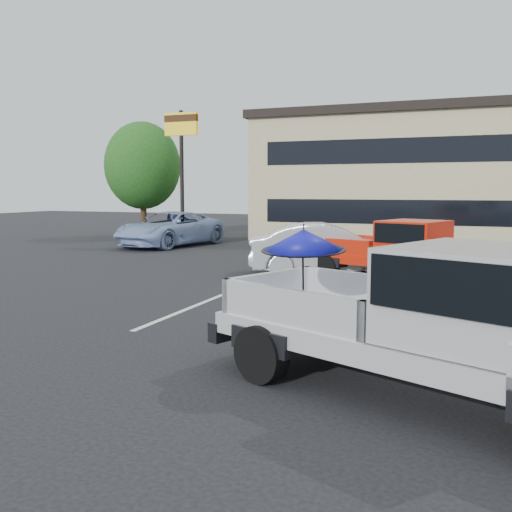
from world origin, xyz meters
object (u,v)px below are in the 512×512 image
object	(u,v)px
blue_suv	(170,229)
red_pickup	(408,249)
tree_left	(142,166)
silver_sedan	(328,249)
motel_sign	(181,141)
silver_pickup	(454,318)

from	to	relation	value
blue_suv	red_pickup	bearing A→B (deg)	-21.27
tree_left	silver_sedan	xyz separation A→B (m)	(12.52, -9.67, -2.97)
motel_sign	tree_left	xyz separation A→B (m)	(-4.00, 3.00, -0.92)
silver_sedan	blue_suv	distance (m)	10.51
motel_sign	blue_suv	size ratio (longest dim) A/B	1.10
motel_sign	blue_suv	distance (m)	3.98
red_pickup	blue_suv	xyz separation A→B (m)	(-11.08, 6.57, -0.16)
red_pickup	blue_suv	bearing A→B (deg)	168.83
silver_pickup	silver_sedan	size ratio (longest dim) A/B	1.31
silver_pickup	blue_suv	world-z (taller)	silver_pickup
tree_left	red_pickup	bearing A→B (deg)	-34.92
silver_pickup	red_pickup	distance (m)	8.88
silver_pickup	blue_suv	xyz separation A→B (m)	(-12.63, 15.32, -0.29)
motel_sign	red_pickup	size ratio (longest dim) A/B	1.11
silver_sedan	blue_suv	bearing A→B (deg)	36.93
motel_sign	red_pickup	bearing A→B (deg)	-34.17
silver_pickup	red_pickup	world-z (taller)	silver_pickup
silver_pickup	tree_left	bearing A→B (deg)	153.01
silver_pickup	red_pickup	xyz separation A→B (m)	(-1.55, 8.74, -0.13)
tree_left	silver_sedan	world-z (taller)	tree_left
tree_left	red_pickup	world-z (taller)	tree_left
motel_sign	silver_pickup	bearing A→B (deg)	-52.38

